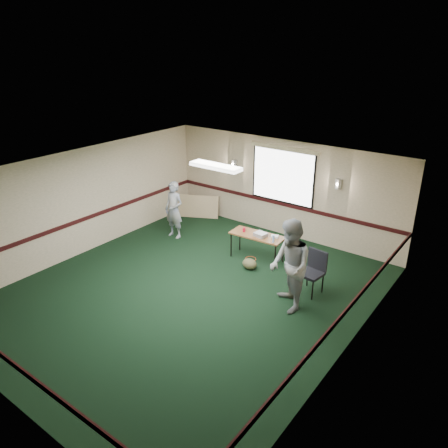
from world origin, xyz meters
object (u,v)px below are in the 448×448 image
Objects in this scene: projector at (261,235)px; conference_chair at (314,268)px; person_right at (290,266)px; person_left at (174,210)px; folding_table at (257,237)px.

projector is 0.30× the size of conference_chair.
conference_chair is 0.50× the size of person_right.
projector is 2.11m from person_right.
conference_chair is at bearing -8.80° from projector.
person_left is at bearing -151.22° from person_right.
folding_table is 2.61m from person_left.
person_right is at bearing -17.27° from person_left.
person_right is at bearing -90.25° from conference_chair.
projector is at bearing 2.37° from person_left.
person_right is (1.56, -1.40, 0.24)m from projector.
folding_table is 1.44× the size of conference_chair.
conference_chair reaches higher than folding_table.
person_right reaches higher than folding_table.
conference_chair is (1.80, -0.54, -0.07)m from folding_table.
folding_table is at bearing -175.61° from person_right.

